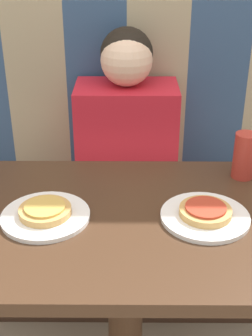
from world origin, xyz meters
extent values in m
cube|color=#382319|center=(0.00, 0.61, 0.22)|extent=(1.39, 0.45, 0.44)
cube|color=tan|center=(-0.35, 0.79, 0.81)|extent=(0.23, 0.10, 0.75)
cube|color=navy|center=(-0.12, 0.79, 0.81)|extent=(0.23, 0.10, 0.75)
cube|color=tan|center=(0.12, 0.79, 0.81)|extent=(0.23, 0.10, 0.75)
cube|color=navy|center=(0.35, 0.79, 0.81)|extent=(0.23, 0.10, 0.75)
cube|color=#422B1C|center=(0.00, 0.00, 0.75)|extent=(1.04, 0.63, 0.03)
cylinder|color=#422B1C|center=(0.00, 0.00, 0.37)|extent=(0.10, 0.10, 0.73)
cube|color=red|center=(0.00, 0.61, 0.68)|extent=(0.37, 0.23, 0.48)
sphere|color=beige|center=(0.00, 0.61, 1.01)|extent=(0.18, 0.18, 0.18)
sphere|color=black|center=(0.00, 0.63, 1.03)|extent=(0.19, 0.19, 0.19)
cylinder|color=white|center=(-0.20, -0.01, 0.77)|extent=(0.23, 0.23, 0.01)
cylinder|color=white|center=(0.20, -0.01, 0.77)|extent=(0.23, 0.23, 0.01)
cylinder|color=tan|center=(-0.20, -0.01, 0.79)|extent=(0.13, 0.13, 0.02)
cylinder|color=gold|center=(-0.20, -0.01, 0.80)|extent=(0.10, 0.10, 0.01)
cylinder|color=tan|center=(0.20, -0.01, 0.79)|extent=(0.13, 0.13, 0.02)
cylinder|color=#B73823|center=(0.20, -0.01, 0.80)|extent=(0.10, 0.10, 0.01)
cylinder|color=#B23328|center=(0.34, 0.22, 0.83)|extent=(0.06, 0.06, 0.14)
camera|label=1|loc=(0.01, -1.00, 1.43)|focal=50.00mm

